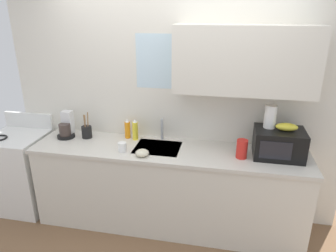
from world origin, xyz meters
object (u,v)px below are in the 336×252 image
Objects in this scene: stove_range at (22,171)px; banana_bunch at (287,127)px; paper_towel_roll at (270,117)px; dish_soap_bottle_yellow at (135,130)px; coffee_maker at (67,128)px; utensil_crock at (87,132)px; microwave at (279,143)px; mug_white at (122,147)px; small_bowl at (142,153)px; cereal_canister at (242,149)px; dish_soap_bottle_orange at (127,129)px.

banana_bunch is (2.85, 0.05, 0.75)m from stove_range.
paper_towel_roll is 0.94× the size of dish_soap_bottle_yellow.
coffee_maker reaches higher than stove_range.
utensil_crock is at bearing 2.86° from coffee_maker.
coffee_maker reaches higher than microwave.
banana_bunch is at bearing 1.77° from microwave.
banana_bunch is at bearing -18.43° from paper_towel_roll.
dish_soap_bottle_yellow is 2.47× the size of mug_white.
paper_towel_roll is (2.70, 0.10, 0.82)m from stove_range.
small_bowl is (0.22, -0.06, -0.02)m from mug_white.
utensil_crock is 2.23× the size of small_bowl.
small_bowl is (0.72, -0.32, -0.04)m from utensil_crock.
paper_towel_roll reaches higher than microwave.
paper_towel_roll is at bearing -0.22° from coffee_maker.
small_bowl is at bearing -169.31° from banana_bunch.
dish_soap_bottle_yellow is at bearing 4.70° from coffee_maker.
mug_white is at bearing -175.54° from cereal_canister.
dish_soap_bottle_orange is 0.50m from small_bowl.
utensil_crock reaches higher than dish_soap_bottle_orange.
dish_soap_bottle_orange is 1.21× the size of cereal_canister.
utensil_crock reaches higher than small_bowl.
utensil_crock is at bearing -174.51° from dish_soap_bottle_yellow.
microwave is at bearing 11.03° from small_bowl.
mug_white is at bearing -27.58° from utensil_crock.
paper_towel_roll is (-0.10, 0.05, 0.24)m from microwave.
paper_towel_roll is 2.14m from coffee_maker.
microwave is at bearing -5.74° from dish_soap_bottle_orange.
paper_towel_roll is 1.21× the size of cereal_canister.
microwave reaches higher than dish_soap_bottle_yellow.
mug_white is 0.33× the size of utensil_crock.
dish_soap_bottle_yellow reaches higher than stove_range.
paper_towel_roll is 1.26m from small_bowl.
banana_bunch is at bearing 10.69° from small_bowl.
small_bowl is (0.95, -0.31, -0.07)m from coffee_maker.
utensil_crock is (0.81, 0.12, 0.51)m from stove_range.
coffee_maker is at bearing -171.83° from dish_soap_bottle_orange.
cereal_canister is (1.21, -0.25, -0.01)m from dish_soap_bottle_orange.
stove_range is 0.80m from coffee_maker.
mug_white is (-0.04, -0.31, -0.06)m from dish_soap_bottle_yellow.
small_bowl is at bearing -18.03° from coffee_maker.
microwave reaches higher than mug_white.
cereal_canister is 0.95m from small_bowl.
microwave reaches higher than dish_soap_bottle_orange.
dish_soap_bottle_orange is (-1.60, 0.15, -0.20)m from banana_bunch.
microwave is at bearing -2.05° from utensil_crock.
coffee_maker is 2.95× the size of mug_white.
small_bowl is (0.28, -0.40, -0.07)m from dish_soap_bottle_orange.
banana_bunch reaches higher than dish_soap_bottle_orange.
stove_range is 2.52m from cereal_canister.
mug_white is (-1.49, -0.19, -0.09)m from microwave.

